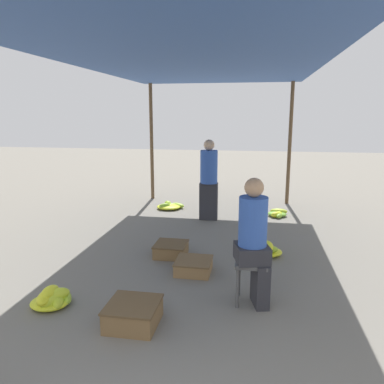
{
  "coord_description": "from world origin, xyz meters",
  "views": [
    {
      "loc": [
        0.87,
        -1.01,
        2.02
      ],
      "look_at": [
        0.0,
        4.02,
        0.95
      ],
      "focal_mm": 35.0,
      "sensor_mm": 36.0,
      "label": 1
    }
  ],
  "objects_px": {
    "banana_pile_left_1": "(170,206)",
    "crate_mid": "(194,266)",
    "stool": "(251,270)",
    "banana_pile_right_0": "(264,248)",
    "banana_pile_left_0": "(53,299)",
    "crate_far": "(133,314)",
    "shopper_walking_mid": "(209,179)",
    "crate_near": "(171,249)",
    "banana_pile_right_1": "(278,214)",
    "vendor_seated": "(254,239)"
  },
  "relations": [
    {
      "from": "banana_pile_left_1",
      "to": "crate_mid",
      "type": "relative_size",
      "value": 1.31
    },
    {
      "from": "stool",
      "to": "banana_pile_right_0",
      "type": "relative_size",
      "value": 0.89
    },
    {
      "from": "banana_pile_left_0",
      "to": "banana_pile_left_1",
      "type": "xyz_separation_m",
      "value": [
        0.26,
        4.33,
        -0.04
      ]
    },
    {
      "from": "stool",
      "to": "banana_pile_left_0",
      "type": "distance_m",
      "value": 2.14
    },
    {
      "from": "crate_far",
      "to": "shopper_walking_mid",
      "type": "relative_size",
      "value": 0.32
    },
    {
      "from": "stool",
      "to": "crate_near",
      "type": "relative_size",
      "value": 1.05
    },
    {
      "from": "banana_pile_left_1",
      "to": "banana_pile_right_0",
      "type": "height_order",
      "value": "banana_pile_right_0"
    },
    {
      "from": "stool",
      "to": "banana_pile_left_1",
      "type": "bearing_deg",
      "value": 114.97
    },
    {
      "from": "banana_pile_right_0",
      "to": "crate_far",
      "type": "bearing_deg",
      "value": -121.42
    },
    {
      "from": "banana_pile_left_0",
      "to": "banana_pile_right_1",
      "type": "bearing_deg",
      "value": 58.07
    },
    {
      "from": "banana_pile_left_1",
      "to": "banana_pile_right_0",
      "type": "distance_m",
      "value": 3.12
    },
    {
      "from": "banana_pile_right_0",
      "to": "shopper_walking_mid",
      "type": "bearing_deg",
      "value": 120.84
    },
    {
      "from": "stool",
      "to": "banana_pile_right_1",
      "type": "relative_size",
      "value": 1.15
    },
    {
      "from": "crate_near",
      "to": "crate_far",
      "type": "relative_size",
      "value": 0.92
    },
    {
      "from": "stool",
      "to": "banana_pile_right_0",
      "type": "distance_m",
      "value": 1.49
    },
    {
      "from": "banana_pile_right_0",
      "to": "crate_far",
      "type": "relative_size",
      "value": 1.08
    },
    {
      "from": "stool",
      "to": "crate_mid",
      "type": "relative_size",
      "value": 1.04
    },
    {
      "from": "crate_mid",
      "to": "crate_far",
      "type": "xyz_separation_m",
      "value": [
        -0.37,
        -1.32,
        0.03
      ]
    },
    {
      "from": "crate_near",
      "to": "shopper_walking_mid",
      "type": "relative_size",
      "value": 0.3
    },
    {
      "from": "banana_pile_right_1",
      "to": "crate_near",
      "type": "bearing_deg",
      "value": -123.97
    },
    {
      "from": "banana_pile_right_1",
      "to": "shopper_walking_mid",
      "type": "relative_size",
      "value": 0.27
    },
    {
      "from": "stool",
      "to": "banana_pile_right_1",
      "type": "xyz_separation_m",
      "value": [
        0.47,
        3.62,
        -0.32
      ]
    },
    {
      "from": "banana_pile_left_1",
      "to": "crate_near",
      "type": "bearing_deg",
      "value": -76.51
    },
    {
      "from": "banana_pile_right_0",
      "to": "crate_near",
      "type": "height_order",
      "value": "banana_pile_right_0"
    },
    {
      "from": "banana_pile_left_1",
      "to": "shopper_walking_mid",
      "type": "distance_m",
      "value": 1.37
    },
    {
      "from": "banana_pile_left_1",
      "to": "crate_far",
      "type": "height_order",
      "value": "crate_far"
    },
    {
      "from": "shopper_walking_mid",
      "to": "banana_pile_right_1",
      "type": "bearing_deg",
      "value": 17.51
    },
    {
      "from": "banana_pile_right_1",
      "to": "shopper_walking_mid",
      "type": "distance_m",
      "value": 1.59
    },
    {
      "from": "banana_pile_right_0",
      "to": "banana_pile_right_1",
      "type": "relative_size",
      "value": 1.29
    },
    {
      "from": "stool",
      "to": "crate_near",
      "type": "bearing_deg",
      "value": 134.17
    },
    {
      "from": "banana_pile_right_1",
      "to": "shopper_walking_mid",
      "type": "xyz_separation_m",
      "value": [
        -1.35,
        -0.42,
        0.74
      ]
    },
    {
      "from": "crate_far",
      "to": "shopper_walking_mid",
      "type": "xyz_separation_m",
      "value": [
        0.24,
        3.83,
        0.69
      ]
    },
    {
      "from": "stool",
      "to": "crate_mid",
      "type": "xyz_separation_m",
      "value": [
        -0.74,
        0.68,
        -0.29
      ]
    },
    {
      "from": "crate_far",
      "to": "crate_near",
      "type": "bearing_deg",
      "value": 91.48
    },
    {
      "from": "vendor_seated",
      "to": "banana_pile_left_0",
      "type": "relative_size",
      "value": 3.04
    },
    {
      "from": "banana_pile_left_0",
      "to": "crate_near",
      "type": "xyz_separation_m",
      "value": [
        0.91,
        1.65,
        0.0
      ]
    },
    {
      "from": "banana_pile_right_1",
      "to": "crate_mid",
      "type": "distance_m",
      "value": 3.18
    },
    {
      "from": "stool",
      "to": "crate_mid",
      "type": "height_order",
      "value": "stool"
    },
    {
      "from": "crate_far",
      "to": "shopper_walking_mid",
      "type": "height_order",
      "value": "shopper_walking_mid"
    },
    {
      "from": "vendor_seated",
      "to": "crate_far",
      "type": "bearing_deg",
      "value": -150.82
    },
    {
      "from": "banana_pile_left_0",
      "to": "banana_pile_right_0",
      "type": "height_order",
      "value": "same"
    },
    {
      "from": "crate_mid",
      "to": "crate_far",
      "type": "bearing_deg",
      "value": -105.77
    },
    {
      "from": "stool",
      "to": "banana_pile_right_1",
      "type": "distance_m",
      "value": 3.66
    },
    {
      "from": "stool",
      "to": "vendor_seated",
      "type": "relative_size",
      "value": 0.35
    },
    {
      "from": "crate_near",
      "to": "stool",
      "type": "bearing_deg",
      "value": -45.83
    },
    {
      "from": "vendor_seated",
      "to": "shopper_walking_mid",
      "type": "height_order",
      "value": "shopper_walking_mid"
    },
    {
      "from": "banana_pile_left_1",
      "to": "shopper_walking_mid",
      "type": "bearing_deg",
      "value": -36.17
    },
    {
      "from": "banana_pile_left_0",
      "to": "crate_far",
      "type": "xyz_separation_m",
      "value": [
        0.95,
        -0.18,
        0.02
      ]
    },
    {
      "from": "banana_pile_right_0",
      "to": "stool",
      "type": "bearing_deg",
      "value": -96.48
    },
    {
      "from": "vendor_seated",
      "to": "crate_near",
      "type": "relative_size",
      "value": 3.02
    }
  ]
}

